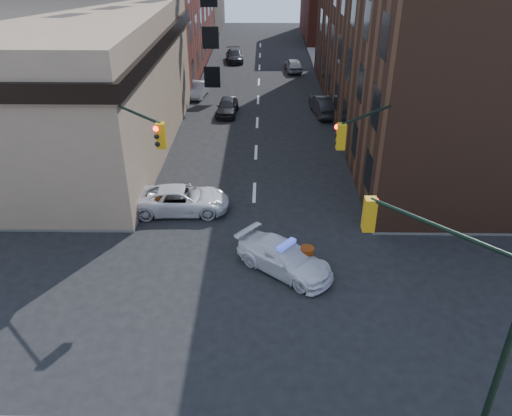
{
  "coord_description": "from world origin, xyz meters",
  "views": [
    {
      "loc": [
        0.51,
        -15.76,
        13.43
      ],
      "look_at": [
        0.19,
        4.24,
        2.2
      ],
      "focal_mm": 35.0,
      "sensor_mm": 36.0,
      "label": 1
    }
  ],
  "objects_px": {
    "barricade_nw_a": "(79,198)",
    "pedestrian_b": "(25,193)",
    "parked_car_wnear": "(227,106)",
    "barrel_bank": "(162,206)",
    "police_car": "(285,258)",
    "parked_car_enear": "(324,105)",
    "pedestrian_a": "(69,202)",
    "pickup": "(182,199)",
    "barrel_road": "(306,258)",
    "parked_car_wfar": "(198,89)"
  },
  "relations": [
    {
      "from": "barricade_nw_a",
      "to": "pedestrian_b",
      "type": "bearing_deg",
      "value": 174.42
    },
    {
      "from": "parked_car_wnear",
      "to": "barrel_bank",
      "type": "relative_size",
      "value": 3.58
    },
    {
      "from": "barricade_nw_a",
      "to": "police_car",
      "type": "bearing_deg",
      "value": -31.8
    },
    {
      "from": "parked_car_enear",
      "to": "pedestrian_a",
      "type": "distance_m",
      "value": 23.05
    },
    {
      "from": "barricade_nw_a",
      "to": "pickup",
      "type": "bearing_deg",
      "value": -7.14
    },
    {
      "from": "police_car",
      "to": "barrel_road",
      "type": "relative_size",
      "value": 4.08
    },
    {
      "from": "pedestrian_b",
      "to": "pickup",
      "type": "bearing_deg",
      "value": -13.17
    },
    {
      "from": "barricade_nw_a",
      "to": "parked_car_wnear",
      "type": "bearing_deg",
      "value": 61.23
    },
    {
      "from": "parked_car_enear",
      "to": "barrel_bank",
      "type": "height_order",
      "value": "parked_car_enear"
    },
    {
      "from": "parked_car_enear",
      "to": "barricade_nw_a",
      "type": "relative_size",
      "value": 3.76
    },
    {
      "from": "barrel_bank",
      "to": "barricade_nw_a",
      "type": "xyz_separation_m",
      "value": [
        -4.64,
        0.67,
        0.08
      ]
    },
    {
      "from": "parked_car_wfar",
      "to": "parked_car_enear",
      "type": "relative_size",
      "value": 0.81
    },
    {
      "from": "police_car",
      "to": "barrel_bank",
      "type": "height_order",
      "value": "police_car"
    },
    {
      "from": "barrel_road",
      "to": "parked_car_wfar",
      "type": "bearing_deg",
      "value": 106.77
    },
    {
      "from": "police_car",
      "to": "barrel_road",
      "type": "bearing_deg",
      "value": -43.56
    },
    {
      "from": "barrel_bank",
      "to": "barricade_nw_a",
      "type": "bearing_deg",
      "value": 171.74
    },
    {
      "from": "barrel_road",
      "to": "barricade_nw_a",
      "type": "relative_size",
      "value": 0.89
    },
    {
      "from": "police_car",
      "to": "pickup",
      "type": "distance_m",
      "value": 7.55
    },
    {
      "from": "police_car",
      "to": "barrel_bank",
      "type": "distance_m",
      "value": 7.98
    },
    {
      "from": "parked_car_wnear",
      "to": "parked_car_enear",
      "type": "distance_m",
      "value": 8.0
    },
    {
      "from": "police_car",
      "to": "barricade_nw_a",
      "type": "relative_size",
      "value": 3.62
    },
    {
      "from": "pedestrian_a",
      "to": "pedestrian_b",
      "type": "relative_size",
      "value": 1.18
    },
    {
      "from": "pickup",
      "to": "parked_car_enear",
      "type": "xyz_separation_m",
      "value": [
        9.38,
        16.39,
        0.09
      ]
    },
    {
      "from": "pedestrian_b",
      "to": "barrel_road",
      "type": "bearing_deg",
      "value": -31.76
    },
    {
      "from": "police_car",
      "to": "pedestrian_a",
      "type": "distance_m",
      "value": 11.83
    },
    {
      "from": "pickup",
      "to": "parked_car_enear",
      "type": "distance_m",
      "value": 18.88
    },
    {
      "from": "barrel_bank",
      "to": "parked_car_wnear",
      "type": "bearing_deg",
      "value": 81.96
    },
    {
      "from": "parked_car_enear",
      "to": "barrel_road",
      "type": "bearing_deg",
      "value": 74.28
    },
    {
      "from": "parked_car_wnear",
      "to": "barrel_bank",
      "type": "distance_m",
      "value": 16.87
    },
    {
      "from": "parked_car_wfar",
      "to": "pedestrian_a",
      "type": "height_order",
      "value": "pedestrian_a"
    },
    {
      "from": "parked_car_wfar",
      "to": "pedestrian_a",
      "type": "bearing_deg",
      "value": -92.69
    },
    {
      "from": "parked_car_wfar",
      "to": "barrel_bank",
      "type": "xyz_separation_m",
      "value": [
        0.64,
        -21.73,
        -0.09
      ]
    },
    {
      "from": "pickup",
      "to": "barricade_nw_a",
      "type": "relative_size",
      "value": 3.96
    },
    {
      "from": "parked_car_wfar",
      "to": "barrel_road",
      "type": "xyz_separation_m",
      "value": [
        7.97,
        -26.45,
        -0.07
      ]
    },
    {
      "from": "police_car",
      "to": "barrel_road",
      "type": "distance_m",
      "value": 1.0
    },
    {
      "from": "parked_car_wnear",
      "to": "parked_car_enear",
      "type": "height_order",
      "value": "parked_car_enear"
    },
    {
      "from": "parked_car_wfar",
      "to": "barrel_road",
      "type": "height_order",
      "value": "parked_car_wfar"
    },
    {
      "from": "pickup",
      "to": "barricade_nw_a",
      "type": "bearing_deg",
      "value": 85.68
    },
    {
      "from": "parked_car_wfar",
      "to": "barrel_bank",
      "type": "relative_size",
      "value": 3.53
    },
    {
      "from": "parked_car_wnear",
      "to": "pedestrian_b",
      "type": "relative_size",
      "value": 2.47
    },
    {
      "from": "barrel_road",
      "to": "parked_car_enear",
      "type": "bearing_deg",
      "value": 82.01
    },
    {
      "from": "parked_car_wnear",
      "to": "barrel_bank",
      "type": "xyz_separation_m",
      "value": [
        -2.36,
        -16.7,
        -0.12
      ]
    },
    {
      "from": "police_car",
      "to": "parked_car_wfar",
      "type": "bearing_deg",
      "value": 54.65
    },
    {
      "from": "parked_car_wfar",
      "to": "pedestrian_b",
      "type": "relative_size",
      "value": 2.44
    },
    {
      "from": "pedestrian_a",
      "to": "barrel_road",
      "type": "bearing_deg",
      "value": -6.76
    },
    {
      "from": "police_car",
      "to": "parked_car_enear",
      "type": "distance_m",
      "value": 22.07
    },
    {
      "from": "police_car",
      "to": "parked_car_wfar",
      "type": "relative_size",
      "value": 1.19
    },
    {
      "from": "pedestrian_a",
      "to": "barricade_nw_a",
      "type": "height_order",
      "value": "pedestrian_a"
    },
    {
      "from": "parked_car_wnear",
      "to": "pedestrian_b",
      "type": "height_order",
      "value": "pedestrian_b"
    },
    {
      "from": "parked_car_wnear",
      "to": "pedestrian_a",
      "type": "bearing_deg",
      "value": -108.98
    }
  ]
}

